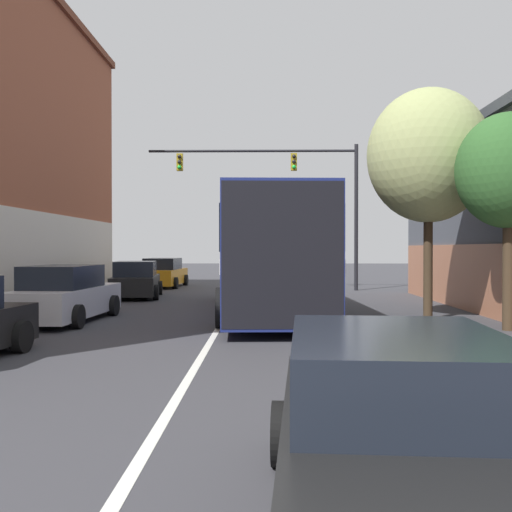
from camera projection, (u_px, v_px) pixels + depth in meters
name	position (u px, v px, depth m)	size (l,w,h in m)	color
lane_center_line	(221.00, 323.00, 15.55)	(0.14, 44.99, 0.01)	silver
bus	(268.00, 250.00, 18.41)	(3.32, 12.37, 3.41)	navy
hatchback_foreground	(402.00, 441.00, 4.06)	(2.09, 4.28, 1.35)	black
parked_car_left_near	(164.00, 273.00, 30.34)	(2.10, 4.54, 1.47)	orange
parked_car_left_mid	(65.00, 295.00, 15.94)	(2.08, 4.69, 1.50)	silver
parked_car_left_far	(136.00, 281.00, 23.78)	(2.30, 4.38, 1.45)	black
traffic_signal_gantry	(293.00, 183.00, 27.93)	(9.80, 0.36, 6.82)	black
street_tree_near	(509.00, 172.00, 14.20)	(2.51, 2.26, 5.19)	#3D2D1E
street_tree_far	(428.00, 156.00, 16.32)	(3.33, 3.00, 6.33)	#3D2D1E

